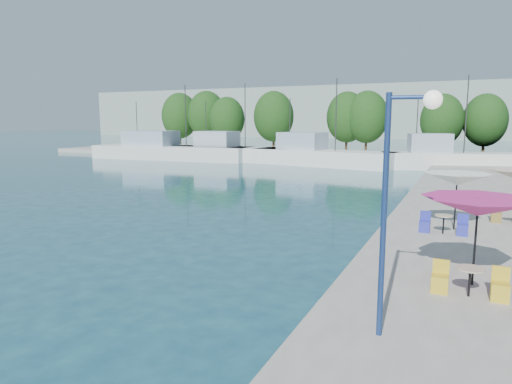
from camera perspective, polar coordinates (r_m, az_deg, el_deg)
The scene contains 19 objects.
quay_far at distance 66.09m, azimuth 9.62°, elevation 4.55°, with size 90.00×16.00×0.60m, color gray.
hill_west at distance 161.50m, azimuth 10.80°, elevation 9.68°, with size 180.00×40.00×16.00m, color gray.
trawler_01 at distance 63.28m, azimuth -10.89°, elevation 5.03°, with size 22.52×6.86×10.20m.
trawler_02 at distance 59.90m, azimuth -3.17°, elevation 4.97°, with size 17.69×5.87×10.20m.
trawler_03 at distance 53.51m, azimuth 7.74°, elevation 4.45°, with size 17.72×7.61×10.20m.
trawler_04 at distance 52.66m, azimuth 22.63°, elevation 3.79°, with size 14.44×7.29×10.20m.
tree_01 at distance 82.72m, azimuth -9.50°, elevation 9.38°, with size 6.41×6.41×9.48m.
tree_02 at distance 79.53m, azimuth -6.17°, elevation 9.55°, with size 6.52×6.52×9.65m.
tree_03 at distance 74.06m, azimuth -3.64°, elevation 9.07°, with size 5.66×5.66×8.38m.
tree_04 at distance 70.08m, azimuth 2.23°, elevation 9.41°, with size 6.10×6.10×9.04m.
tree_05 at distance 68.97m, azimuth 11.31°, elevation 9.15°, with size 5.95×5.95×8.81m.
tree_06 at distance 67.78m, azimuth 13.69°, elevation 9.09°, with size 5.96×5.96×8.82m.
tree_07 at distance 64.75m, azimuth 22.22°, elevation 8.33°, with size 5.44×5.44×8.06m.
tree_08 at distance 65.87m, azimuth 26.72°, elevation 8.02°, with size 5.41×5.41×8.01m.
umbrella_pink at distance 13.58m, azimuth 25.99°, elevation -1.68°, with size 2.96×2.96×2.43m.
umbrella_white at distance 20.36m, azimuth 23.85°, elevation 1.47°, with size 2.68×2.68×2.36m.
cafe_table_01 at distance 13.10m, azimuth 25.10°, elevation -10.55°, with size 1.82×0.70×0.76m.
cafe_table_02 at distance 19.72m, azimuth 22.36°, elevation -4.04°, with size 1.82×0.70×0.76m.
street_lamp at distance 9.44m, azimuth 17.86°, elevation 2.58°, with size 1.03×0.36×5.03m.
Camera 1 is at (9.11, 3.34, 5.04)m, focal length 32.00 mm.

